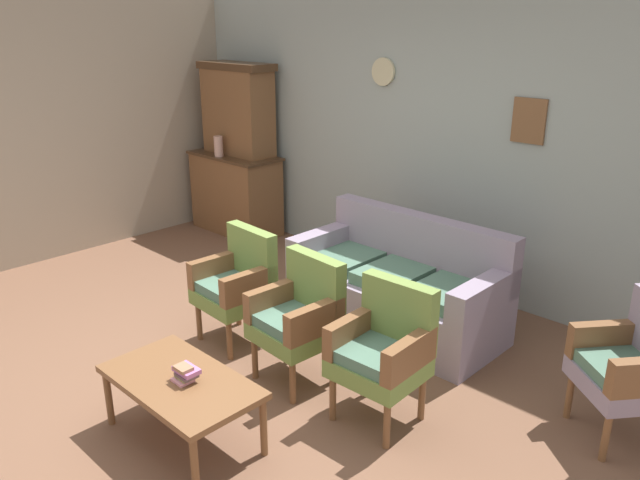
{
  "coord_description": "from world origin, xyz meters",
  "views": [
    {
      "loc": [
        3.19,
        -2.2,
        2.43
      ],
      "look_at": [
        0.12,
        0.98,
        0.85
      ],
      "focal_mm": 34.99,
      "sensor_mm": 36.0,
      "label": 1
    }
  ],
  "objects_px": {
    "armchair_near_cabinet": "(299,314)",
    "book_stack_on_table": "(185,373)",
    "vase_on_cabinet": "(218,146)",
    "floral_couch": "(398,288)",
    "armchair_row_middle": "(384,347)",
    "coffee_table": "(181,385)",
    "side_cabinet": "(236,193)",
    "armchair_near_couch_end": "(237,282)",
    "wingback_chair_by_fireplace": "(633,364)"
  },
  "relations": [
    {
      "from": "vase_on_cabinet",
      "to": "armchair_row_middle",
      "type": "distance_m",
      "value": 3.99
    },
    {
      "from": "vase_on_cabinet",
      "to": "wingback_chair_by_fireplace",
      "type": "xyz_separation_m",
      "value": [
        4.83,
        -0.65,
        -0.55
      ]
    },
    {
      "from": "side_cabinet",
      "to": "vase_on_cabinet",
      "type": "bearing_deg",
      "value": -102.37
    },
    {
      "from": "floral_couch",
      "to": "armchair_near_couch_end",
      "type": "distance_m",
      "value": 1.32
    },
    {
      "from": "vase_on_cabinet",
      "to": "armchair_near_cabinet",
      "type": "distance_m",
      "value": 3.38
    },
    {
      "from": "floral_couch",
      "to": "coffee_table",
      "type": "distance_m",
      "value": 2.11
    },
    {
      "from": "armchair_row_middle",
      "to": "wingback_chair_by_fireplace",
      "type": "bearing_deg",
      "value": 36.47
    },
    {
      "from": "floral_couch",
      "to": "wingback_chair_by_fireplace",
      "type": "xyz_separation_m",
      "value": [
        1.89,
        -0.22,
        0.17
      ]
    },
    {
      "from": "armchair_near_couch_end",
      "to": "wingback_chair_by_fireplace",
      "type": "height_order",
      "value": "same"
    },
    {
      "from": "armchair_row_middle",
      "to": "coffee_table",
      "type": "xyz_separation_m",
      "value": [
        -0.72,
        -1.02,
        -0.12
      ]
    },
    {
      "from": "armchair_row_middle",
      "to": "floral_couch",
      "type": "bearing_deg",
      "value": 123.04
    },
    {
      "from": "side_cabinet",
      "to": "coffee_table",
      "type": "bearing_deg",
      "value": -43.45
    },
    {
      "from": "floral_couch",
      "to": "side_cabinet",
      "type": "bearing_deg",
      "value": 167.82
    },
    {
      "from": "armchair_near_cabinet",
      "to": "wingback_chair_by_fireplace",
      "type": "xyz_separation_m",
      "value": [
        1.89,
        0.92,
        0.0
      ]
    },
    {
      "from": "armchair_row_middle",
      "to": "wingback_chair_by_fireplace",
      "type": "height_order",
      "value": "same"
    },
    {
      "from": "coffee_table",
      "to": "armchair_near_couch_end",
      "type": "bearing_deg",
      "value": 125.81
    },
    {
      "from": "vase_on_cabinet",
      "to": "armchair_near_cabinet",
      "type": "bearing_deg",
      "value": -28.19
    },
    {
      "from": "side_cabinet",
      "to": "armchair_row_middle",
      "type": "relative_size",
      "value": 1.28
    },
    {
      "from": "armchair_near_couch_end",
      "to": "wingback_chair_by_fireplace",
      "type": "bearing_deg",
      "value": 18.05
    },
    {
      "from": "side_cabinet",
      "to": "armchair_near_couch_end",
      "type": "bearing_deg",
      "value": -38.48
    },
    {
      "from": "vase_on_cabinet",
      "to": "armchair_row_middle",
      "type": "height_order",
      "value": "vase_on_cabinet"
    },
    {
      "from": "armchair_near_cabinet",
      "to": "coffee_table",
      "type": "relative_size",
      "value": 0.9
    },
    {
      "from": "floral_couch",
      "to": "armchair_near_couch_end",
      "type": "height_order",
      "value": "same"
    },
    {
      "from": "wingback_chair_by_fireplace",
      "to": "armchair_near_couch_end",
      "type": "bearing_deg",
      "value": -161.95
    },
    {
      "from": "armchair_near_couch_end",
      "to": "book_stack_on_table",
      "type": "distance_m",
      "value": 1.29
    },
    {
      "from": "floral_couch",
      "to": "armchair_row_middle",
      "type": "bearing_deg",
      "value": -56.96
    },
    {
      "from": "armchair_near_couch_end",
      "to": "armchair_near_cabinet",
      "type": "xyz_separation_m",
      "value": [
        0.75,
        -0.06,
        0.0
      ]
    },
    {
      "from": "floral_couch",
      "to": "wingback_chair_by_fireplace",
      "type": "distance_m",
      "value": 1.91
    },
    {
      "from": "armchair_near_couch_end",
      "to": "armchair_row_middle",
      "type": "xyz_separation_m",
      "value": [
        1.46,
        -0.01,
        0.0
      ]
    },
    {
      "from": "armchair_near_couch_end",
      "to": "armchair_row_middle",
      "type": "distance_m",
      "value": 1.46
    },
    {
      "from": "floral_couch",
      "to": "armchair_near_couch_end",
      "type": "xyz_separation_m",
      "value": [
        -0.75,
        -1.08,
        0.17
      ]
    },
    {
      "from": "vase_on_cabinet",
      "to": "floral_couch",
      "type": "xyz_separation_m",
      "value": [
        2.93,
        -0.43,
        -0.72
      ]
    },
    {
      "from": "armchair_near_cabinet",
      "to": "book_stack_on_table",
      "type": "height_order",
      "value": "armchair_near_cabinet"
    },
    {
      "from": "armchair_near_cabinet",
      "to": "book_stack_on_table",
      "type": "relative_size",
      "value": 5.74
    },
    {
      "from": "vase_on_cabinet",
      "to": "armchair_near_cabinet",
      "type": "xyz_separation_m",
      "value": [
        2.94,
        -1.57,
        -0.55
      ]
    },
    {
      "from": "side_cabinet",
      "to": "coffee_table",
      "type": "distance_m",
      "value": 3.97
    },
    {
      "from": "floral_couch",
      "to": "coffee_table",
      "type": "height_order",
      "value": "floral_couch"
    },
    {
      "from": "coffee_table",
      "to": "floral_couch",
      "type": "bearing_deg",
      "value": 89.81
    },
    {
      "from": "vase_on_cabinet",
      "to": "floral_couch",
      "type": "height_order",
      "value": "vase_on_cabinet"
    },
    {
      "from": "wingback_chair_by_fireplace",
      "to": "coffee_table",
      "type": "relative_size",
      "value": 0.9
    },
    {
      "from": "floral_couch",
      "to": "book_stack_on_table",
      "type": "relative_size",
      "value": 11.24
    },
    {
      "from": "side_cabinet",
      "to": "armchair_row_middle",
      "type": "height_order",
      "value": "side_cabinet"
    },
    {
      "from": "vase_on_cabinet",
      "to": "coffee_table",
      "type": "xyz_separation_m",
      "value": [
        2.93,
        -2.54,
        -0.67
      ]
    },
    {
      "from": "vase_on_cabinet",
      "to": "book_stack_on_table",
      "type": "relative_size",
      "value": 1.49
    },
    {
      "from": "armchair_near_couch_end",
      "to": "armchair_row_middle",
      "type": "height_order",
      "value": "same"
    },
    {
      "from": "vase_on_cabinet",
      "to": "coffee_table",
      "type": "bearing_deg",
      "value": -40.99
    },
    {
      "from": "armchair_row_middle",
      "to": "wingback_chair_by_fireplace",
      "type": "distance_m",
      "value": 1.47
    },
    {
      "from": "armchair_near_couch_end",
      "to": "vase_on_cabinet",
      "type": "bearing_deg",
      "value": 145.27
    },
    {
      "from": "armchair_near_couch_end",
      "to": "coffee_table",
      "type": "xyz_separation_m",
      "value": [
        0.74,
        -1.03,
        -0.12
      ]
    },
    {
      "from": "side_cabinet",
      "to": "vase_on_cabinet",
      "type": "relative_size",
      "value": 4.93
    }
  ]
}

